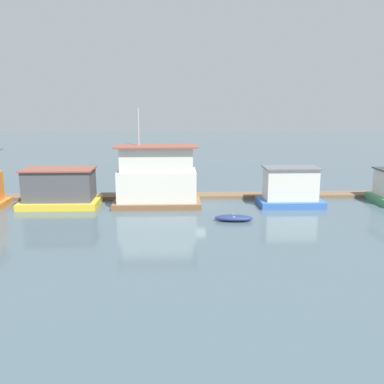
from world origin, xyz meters
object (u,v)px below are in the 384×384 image
houseboat_brown (157,178)px  mooring_post_near_right (307,191)px  houseboat_yellow (60,188)px  houseboat_blue (290,188)px  mooring_post_far_left (80,192)px  dinghy_navy (234,218)px  mooring_post_near_left (282,190)px

houseboat_brown → mooring_post_near_right: houseboat_brown is taller
houseboat_yellow → houseboat_blue: houseboat_blue is taller
mooring_post_far_left → dinghy_navy: bearing=-28.6°
mooring_post_far_left → houseboat_yellow: bearing=-125.4°
dinghy_navy → mooring_post_far_left: 14.96m
mooring_post_far_left → mooring_post_near_right: mooring_post_far_left is taller
houseboat_brown → mooring_post_near_left: bearing=9.1°
houseboat_brown → houseboat_blue: houseboat_brown is taller
houseboat_blue → mooring_post_near_left: bearing=93.7°
houseboat_brown → dinghy_navy: size_ratio=2.79×
houseboat_yellow → houseboat_brown: (8.38, -0.05, 0.85)m
houseboat_yellow → mooring_post_near_right: 22.27m
houseboat_brown → dinghy_navy: 8.30m
mooring_post_far_left → mooring_post_near_left: size_ratio=0.95×
dinghy_navy → mooring_post_near_right: bearing=42.5°
houseboat_brown → dinghy_navy: bearing=-41.5°
houseboat_brown → houseboat_yellow: bearing=179.6°
houseboat_brown → mooring_post_near_left: houseboat_brown is taller
houseboat_brown → dinghy_navy: houseboat_brown is taller
houseboat_yellow → mooring_post_near_right: bearing=4.6°
mooring_post_far_left → mooring_post_near_right: bearing=0.0°
houseboat_blue → dinghy_navy: bearing=-139.0°
houseboat_blue → mooring_post_near_right: bearing=45.7°
mooring_post_far_left → mooring_post_near_left: mooring_post_near_left is taller
mooring_post_far_left → houseboat_brown: bearing=-14.4°
houseboat_brown → mooring_post_near_left: 11.65m
mooring_post_far_left → mooring_post_near_right: (20.93, 0.00, -0.10)m
houseboat_yellow → mooring_post_far_left: bearing=54.6°
houseboat_blue → mooring_post_far_left: bearing=173.0°
dinghy_navy → houseboat_brown: bearing=138.5°
houseboat_blue → mooring_post_far_left: 18.83m
mooring_post_near_right → houseboat_brown: bearing=-172.4°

